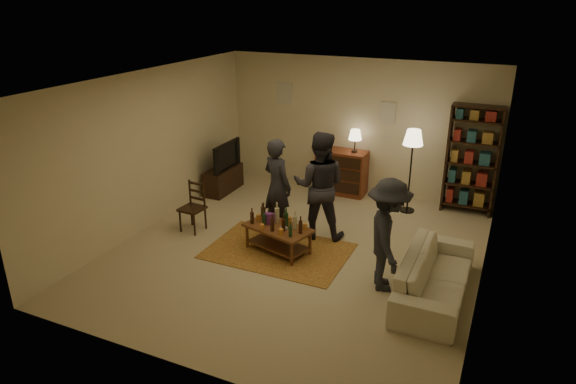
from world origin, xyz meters
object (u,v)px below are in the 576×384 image
Objects in this scene: sofa at (435,276)px; floor_lamp at (413,143)px; tv_stand at (223,174)px; person_right at (319,186)px; bookshelf at (472,159)px; dining_chair at (194,205)px; dresser at (342,171)px; coffee_table at (278,229)px; person_by_sofa at (388,235)px; person_left at (277,186)px.

floor_lamp is at bearing 19.20° from sofa.
person_right is at bearing -24.01° from tv_stand.
bookshelf reaches higher than person_right.
floor_lamp is 0.87× the size of person_right.
dining_chair is 3.22m from dresser.
coffee_table is 0.73× the size of person_by_sofa.
person_by_sofa is at bearing -61.58° from dresser.
person_by_sofa reaches higher than tv_stand.
tv_stand is 2.23m from person_left.
floor_lamp is 2.07m from person_right.
bookshelf is 1.11× the size of person_right.
dining_chair is at bearing -74.34° from tv_stand.
person_right is at bearing 63.07° from sofa.
sofa is 1.15× the size of person_right.
person_right is at bearing 63.70° from coffee_table.
floor_lamp is 3.07m from sofa.
person_left is at bearing -136.89° from floor_lamp.
tv_stand is 2.43m from dresser.
person_by_sofa is (-0.67, -0.07, 0.50)m from sofa.
person_left is 1.02× the size of person_by_sofa.
person_by_sofa is (1.72, -3.18, 0.33)m from dresser.
dining_chair is 0.42× the size of sofa.
floor_lamp reaches higher than tv_stand.
tv_stand is at bearing 64.66° from sofa.
tv_stand is at bearing 39.07° from person_by_sofa.
coffee_table is 2.89m from tv_stand.
dining_chair reaches higher than coffee_table.
floor_lamp is (-1.00, -0.45, 0.30)m from bookshelf.
bookshelf reaches higher than tv_stand.
floor_lamp reaches higher than dresser.
dresser is (2.25, 0.91, 0.09)m from tv_stand.
dining_chair is at bearing 46.47° from person_left.
person_by_sofa is at bearing 177.39° from person_left.
dining_chair is at bearing 60.83° from person_by_sofa.
dining_chair is at bearing -146.61° from bookshelf.
sofa is at bearing -175.80° from person_left.
bookshelf is 3.01m from person_right.
person_left is (-1.87, -1.75, -0.51)m from floor_lamp.
coffee_table is 0.58× the size of bookshelf.
dresser is 3.93m from sofa.
dining_chair is 0.55× the size of floor_lamp.
dresser is at bearing 22.07° from tv_stand.
dining_chair is at bearing 84.25° from sofa.
person_by_sofa is (3.97, -2.27, 0.42)m from tv_stand.
coffee_table is 1.89m from person_by_sofa.
person_right reaches higher than dresser.
dresser reaches higher than tv_stand.
person_right is at bearing -124.47° from floor_lamp.
tv_stand is at bearing 138.38° from coffee_table.
person_left is (1.82, -1.22, 0.43)m from tv_stand.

